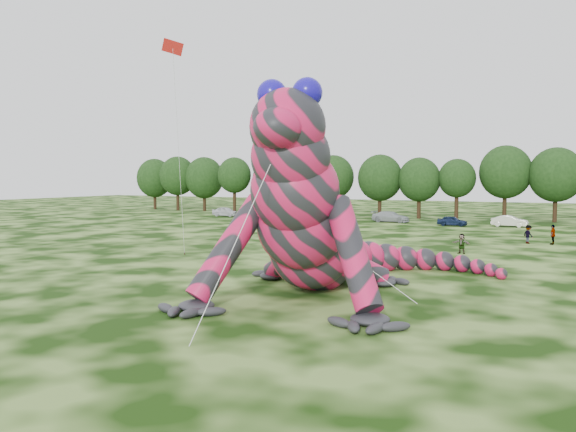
% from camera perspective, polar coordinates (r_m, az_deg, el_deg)
% --- Properties ---
extents(ground, '(240.00, 240.00, 0.00)m').
position_cam_1_polar(ground, '(29.53, -3.56, -7.94)').
color(ground, '#16330A').
rests_on(ground, ground).
extents(inflatable_gecko, '(20.53, 23.39, 10.58)m').
position_cam_1_polar(inflatable_gecko, '(30.50, 3.06, 2.46)').
color(inflatable_gecko, '#CD184E').
rests_on(inflatable_gecko, ground).
extents(flying_kite, '(2.43, 3.85, 16.01)m').
position_cam_1_polar(flying_kite, '(41.92, -11.55, 14.96)').
color(flying_kite, red).
rests_on(flying_kite, ground).
extents(tree_0, '(6.91, 6.22, 9.51)m').
position_cam_1_polar(tree_0, '(108.87, -13.39, 3.18)').
color(tree_0, black).
rests_on(tree_0, ground).
extents(tree_1, '(6.74, 6.07, 9.81)m').
position_cam_1_polar(tree_1, '(104.11, -11.15, 3.26)').
color(tree_1, black).
rests_on(tree_1, ground).
extents(tree_2, '(7.04, 6.34, 9.64)m').
position_cam_1_polar(tree_2, '(101.58, -8.50, 3.23)').
color(tree_2, black).
rests_on(tree_2, ground).
extents(tree_3, '(5.81, 5.23, 9.44)m').
position_cam_1_polar(tree_3, '(96.21, -5.46, 3.16)').
color(tree_3, black).
rests_on(tree_3, ground).
extents(tree_4, '(6.22, 5.60, 9.06)m').
position_cam_1_polar(tree_4, '(94.66, -1.79, 3.04)').
color(tree_4, black).
rests_on(tree_4, ground).
extents(tree_5, '(7.16, 6.44, 9.80)m').
position_cam_1_polar(tree_5, '(91.56, 1.75, 3.24)').
color(tree_5, black).
rests_on(tree_5, ground).
extents(tree_6, '(6.52, 5.86, 9.49)m').
position_cam_1_polar(tree_6, '(87.81, 4.60, 3.10)').
color(tree_6, black).
rests_on(tree_6, ground).
extents(tree_7, '(6.68, 6.01, 9.48)m').
position_cam_1_polar(tree_7, '(85.50, 9.32, 3.03)').
color(tree_7, black).
rests_on(tree_7, ground).
extents(tree_8, '(6.14, 5.53, 8.94)m').
position_cam_1_polar(tree_8, '(84.21, 13.18, 2.78)').
color(tree_8, black).
rests_on(tree_8, ground).
extents(tree_9, '(5.27, 4.74, 8.68)m').
position_cam_1_polar(tree_9, '(83.57, 16.77, 2.62)').
color(tree_9, black).
rests_on(tree_9, ground).
extents(tree_10, '(7.09, 6.38, 10.50)m').
position_cam_1_polar(tree_10, '(84.03, 21.19, 3.15)').
color(tree_10, black).
rests_on(tree_10, ground).
extents(tree_11, '(7.01, 6.31, 10.07)m').
position_cam_1_polar(tree_11, '(83.38, 25.55, 2.87)').
color(tree_11, black).
rests_on(tree_11, ground).
extents(car_0, '(4.46, 2.05, 1.48)m').
position_cam_1_polar(car_0, '(87.20, -6.35, 0.45)').
color(car_0, silver).
rests_on(car_0, ground).
extents(car_1, '(4.21, 2.08, 1.33)m').
position_cam_1_polar(car_1, '(81.88, -2.53, 0.18)').
color(car_1, black).
rests_on(car_1, ground).
extents(car_2, '(5.67, 3.37, 1.48)m').
position_cam_1_polar(car_2, '(79.99, 4.92, 0.14)').
color(car_2, maroon).
rests_on(car_2, ground).
extents(car_3, '(5.20, 2.41, 1.47)m').
position_cam_1_polar(car_3, '(76.79, 10.38, -0.08)').
color(car_3, '#A5ABAF').
rests_on(car_3, ground).
extents(car_4, '(3.71, 1.63, 1.24)m').
position_cam_1_polar(car_4, '(72.93, 16.36, -0.48)').
color(car_4, '#142244').
rests_on(car_4, ground).
extents(car_5, '(4.33, 1.86, 1.39)m').
position_cam_1_polar(car_5, '(73.76, 21.58, -0.49)').
color(car_5, silver).
rests_on(car_5, ground).
extents(spectator_1, '(1.08, 1.08, 1.77)m').
position_cam_1_polar(spectator_1, '(52.01, 0.27, -1.76)').
color(spectator_1, gray).
rests_on(spectator_1, ground).
extents(spectator_4, '(0.64, 0.87, 1.62)m').
position_cam_1_polar(spectator_4, '(66.89, 0.66, -0.54)').
color(spectator_4, gray).
rests_on(spectator_4, ground).
extents(spectator_3, '(0.64, 1.12, 1.81)m').
position_cam_1_polar(spectator_3, '(55.90, 25.31, -1.73)').
color(spectator_3, gray).
rests_on(spectator_3, ground).
extents(spectator_0, '(0.72, 0.57, 1.72)m').
position_cam_1_polar(spectator_0, '(51.84, -0.77, -1.81)').
color(spectator_0, gray).
rests_on(spectator_0, ground).
extents(spectator_2, '(1.21, 1.24, 1.71)m').
position_cam_1_polar(spectator_2, '(55.83, 23.22, -1.72)').
color(spectator_2, gray).
rests_on(spectator_2, ground).
extents(spectator_5, '(1.56, 0.90, 1.61)m').
position_cam_1_polar(spectator_5, '(46.68, 17.23, -2.70)').
color(spectator_5, gray).
rests_on(spectator_5, ground).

